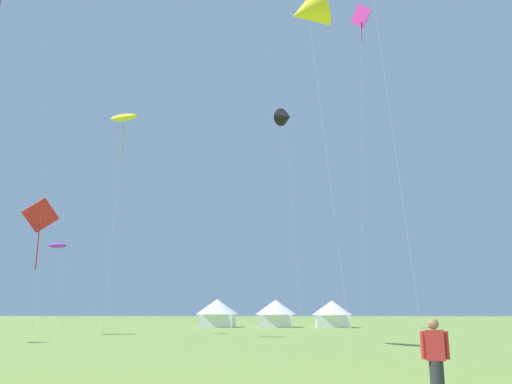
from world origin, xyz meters
The scene contains 10 objects.
kite_yellow_delta centered at (3.74, 26.92, 21.05)m, with size 3.17×3.34×22.62m.
kite_red_diamond centered at (-18.61, 38.20, 9.56)m, with size 2.47×2.03×11.23m.
kite_magenta_diamond centered at (10.51, 47.68, 32.92)m, with size 2.44×2.30×34.82m.
kite_purple_parafoil centered at (-23.82, 53.23, 9.08)m, with size 2.97×1.43×9.47m.
kite_yellow_parafoil centered at (-10.24, 33.13, 16.33)m, with size 2.40×1.62×16.82m.
kite_black_delta centered at (2.16, 53.62, 24.09)m, with size 3.06×3.08×25.34m.
person_spectator centered at (5.13, 7.62, 0.85)m, with size 0.57×0.28×1.73m.
festival_tent_right centered at (-6.35, 59.67, 1.82)m, with size 5.06×5.06×3.29m.
festival_tent_center centered at (0.68, 59.67, 1.77)m, with size 4.93×4.93×3.20m.
festival_tent_left centered at (7.36, 59.67, 1.72)m, with size 4.77×4.77×3.10m.
Camera 1 is at (2.16, -3.50, 1.88)m, focal length 36.24 mm.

